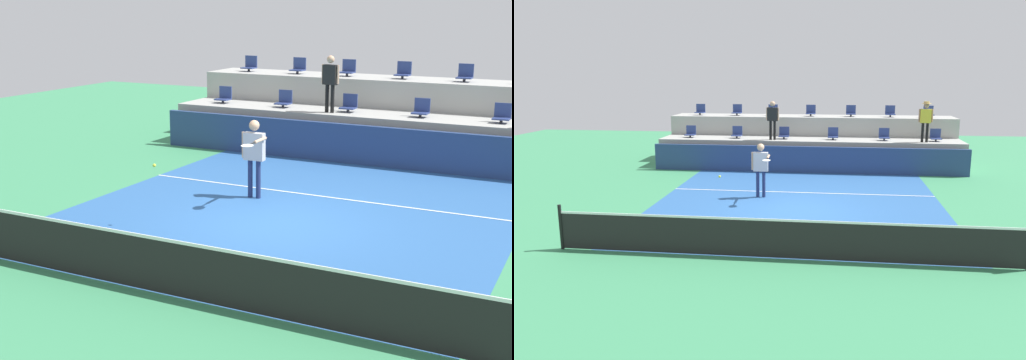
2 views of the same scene
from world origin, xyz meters
TOP-DOWN VIEW (x-y plane):
  - ground_plane at (0.00, 0.00)m, footprint 40.00×40.00m
  - court_inner_paint at (0.00, 1.00)m, footprint 9.00×10.00m
  - court_service_line at (0.00, 2.40)m, footprint 9.00×0.06m
  - tennis_net at (0.00, -4.00)m, footprint 10.48×0.08m
  - sponsor_backboard at (0.00, 6.00)m, footprint 13.00×0.16m
  - seating_tier_lower at (0.00, 7.30)m, footprint 13.00×1.80m
  - seating_tier_upper at (0.00, 9.10)m, footprint 13.00×1.80m
  - stadium_chair_lower_far_left at (-5.29, 7.23)m, footprint 0.44×0.40m
  - stadium_chair_lower_left at (-3.18, 7.23)m, footprint 0.44×0.40m
  - stadium_chair_lower_mid_left at (-1.09, 7.23)m, footprint 0.44×0.40m
  - stadium_chair_lower_mid_right at (1.04, 7.23)m, footprint 0.44×0.40m
  - stadium_chair_lower_right at (3.20, 7.23)m, footprint 0.44×0.40m
  - stadium_chair_upper_far_left at (-5.30, 9.03)m, footprint 0.44×0.40m
  - stadium_chair_upper_left at (-3.51, 9.03)m, footprint 0.44×0.40m
  - stadium_chair_upper_mid_left at (-1.80, 9.03)m, footprint 0.44×0.40m
  - stadium_chair_upper_center at (-0.02, 9.03)m, footprint 0.44×0.40m
  - stadium_chair_upper_mid_right at (1.83, 9.03)m, footprint 0.44×0.40m
  - tennis_player at (-1.28, 1.56)m, footprint 0.76×1.22m
  - spectator_in_white at (-1.55, 6.85)m, footprint 0.58×0.26m
  - tennis_ball at (-2.02, -1.25)m, footprint 0.07×0.07m

SIDE VIEW (x-z plane):
  - ground_plane at x=0.00m, z-range 0.00..0.00m
  - court_inner_paint at x=0.00m, z-range 0.00..0.01m
  - court_service_line at x=0.00m, z-range 0.01..0.01m
  - tennis_net at x=0.00m, z-range -0.04..1.03m
  - sponsor_backboard at x=0.00m, z-range 0.00..1.10m
  - seating_tier_lower at x=0.00m, z-range 0.00..1.25m
  - seating_tier_upper at x=0.00m, z-range 0.00..2.10m
  - tennis_player at x=-1.28m, z-range 0.21..2.02m
  - tennis_ball at x=-2.02m, z-range 1.23..1.30m
  - stadium_chair_lower_far_left at x=-5.29m, z-range 1.20..1.72m
  - stadium_chair_lower_left at x=-3.18m, z-range 1.20..1.72m
  - stadium_chair_lower_mid_left at x=-1.09m, z-range 1.20..1.72m
  - stadium_chair_lower_mid_right at x=1.04m, z-range 1.20..1.72m
  - stadium_chair_lower_right at x=3.20m, z-range 1.20..1.72m
  - spectator_in_white at x=-1.55m, z-range 1.41..3.06m
  - stadium_chair_upper_far_left at x=-5.30m, z-range 2.05..2.57m
  - stadium_chair_upper_left at x=-3.51m, z-range 2.05..2.57m
  - stadium_chair_upper_mid_left at x=-1.80m, z-range 2.05..2.57m
  - stadium_chair_upper_center at x=-0.02m, z-range 2.05..2.57m
  - stadium_chair_upper_mid_right at x=1.83m, z-range 2.05..2.57m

